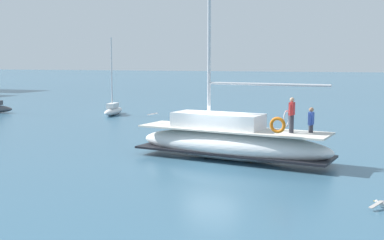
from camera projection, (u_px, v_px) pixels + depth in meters
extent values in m
plane|color=#38607A|center=(212.00, 161.00, 22.76)|extent=(400.00, 400.00, 0.00)
ellipsoid|color=white|center=(231.00, 145.00, 22.95)|extent=(3.57, 9.82, 1.40)
cube|color=black|center=(231.00, 152.00, 22.98)|extent=(3.57, 9.64, 0.10)
cube|color=beige|center=(232.00, 129.00, 22.86)|extent=(3.32, 9.32, 0.08)
cube|color=white|center=(218.00, 120.00, 23.15)|extent=(2.20, 4.49, 0.70)
cylinder|color=silver|center=(209.00, 2.00, 22.71)|extent=(0.16, 0.16, 11.83)
cylinder|color=#B7B7BC|center=(266.00, 84.00, 21.80)|extent=(0.83, 5.73, 0.12)
cylinder|color=silver|center=(153.00, 114.00, 24.89)|extent=(0.90, 0.17, 0.06)
torus|color=orange|center=(278.00, 125.00, 20.52)|extent=(0.23, 0.71, 0.70)
cylinder|color=#33333D|center=(291.00, 124.00, 21.44)|extent=(0.20, 0.20, 0.80)
cube|color=red|center=(292.00, 109.00, 21.36)|extent=(0.34, 0.24, 0.56)
sphere|color=tan|center=(292.00, 100.00, 21.31)|extent=(0.20, 0.20, 0.20)
cylinder|color=red|center=(290.00, 110.00, 21.17)|extent=(0.09, 0.09, 0.50)
cylinder|color=red|center=(293.00, 109.00, 21.55)|extent=(0.09, 0.09, 0.50)
cylinder|color=#33333D|center=(311.00, 129.00, 21.60)|extent=(0.20, 0.20, 0.35)
cube|color=#3351AD|center=(311.00, 118.00, 21.55)|extent=(0.34, 0.24, 0.56)
sphere|color=#9E7051|center=(311.00, 110.00, 21.50)|extent=(0.20, 0.20, 0.20)
cylinder|color=#3351AD|center=(310.00, 120.00, 21.36)|extent=(0.09, 0.09, 0.50)
cylinder|color=#3351AD|center=(312.00, 119.00, 21.75)|extent=(0.09, 0.09, 0.50)
torus|color=silver|center=(286.00, 119.00, 21.52)|extent=(0.76, 0.15, 0.76)
ellipsoid|color=white|center=(114.00, 111.00, 42.18)|extent=(4.08, 1.74, 0.64)
cube|color=white|center=(113.00, 105.00, 41.92)|extent=(1.68, 0.92, 0.40)
cylinder|color=silver|center=(112.00, 73.00, 41.49)|extent=(0.11, 0.11, 5.99)
ellipsoid|color=silver|center=(382.00, 204.00, 15.39)|extent=(0.35, 0.40, 0.16)
sphere|color=silver|center=(377.00, 201.00, 15.54)|extent=(0.11, 0.11, 0.11)
cone|color=gold|center=(375.00, 201.00, 15.60)|extent=(0.07, 0.08, 0.04)
cube|color=#9E9993|center=(376.00, 205.00, 15.23)|extent=(0.56, 0.44, 0.15)
sphere|color=yellow|center=(253.00, 130.00, 31.34)|extent=(0.74, 0.74, 0.74)
cylinder|color=black|center=(253.00, 125.00, 31.31)|extent=(0.04, 0.04, 0.60)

